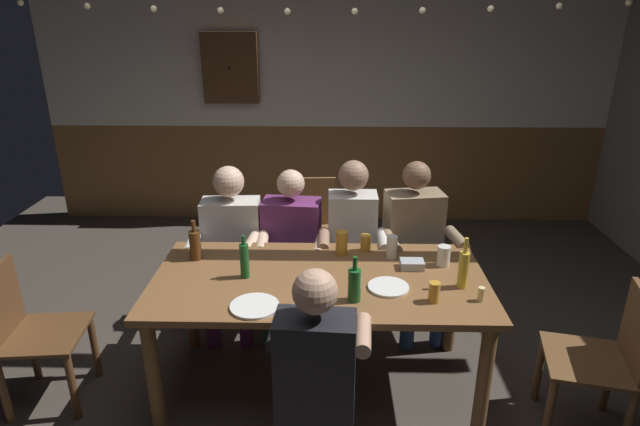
# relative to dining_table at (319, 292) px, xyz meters

# --- Properties ---
(ground_plane) EXTENTS (7.06, 7.06, 0.00)m
(ground_plane) POSITION_rel_dining_table_xyz_m (0.00, -0.04, -0.67)
(ground_plane) COLOR #423A33
(back_wall_upper) EXTENTS (5.88, 0.12, 1.43)m
(back_wall_upper) POSITION_rel_dining_table_xyz_m (0.00, 2.89, 1.09)
(back_wall_upper) COLOR silver
(back_wall_wainscot) EXTENTS (5.88, 0.12, 1.05)m
(back_wall_wainscot) POSITION_rel_dining_table_xyz_m (0.00, 2.89, -0.14)
(back_wall_wainscot) COLOR brown
(back_wall_wainscot) RESTS_ON ground_plane
(dining_table) EXTENTS (1.94, 0.96, 0.76)m
(dining_table) POSITION_rel_dining_table_xyz_m (0.00, 0.00, 0.00)
(dining_table) COLOR brown
(dining_table) RESTS_ON ground_plane
(person_0) EXTENTS (0.57, 0.55, 1.20)m
(person_0) POSITION_rel_dining_table_xyz_m (-0.65, 0.70, -0.00)
(person_0) COLOR silver
(person_0) RESTS_ON ground_plane
(person_1) EXTENTS (0.57, 0.55, 1.18)m
(person_1) POSITION_rel_dining_table_xyz_m (-0.22, 0.71, -0.02)
(person_1) COLOR #6B2D66
(person_1) RESTS_ON ground_plane
(person_2) EXTENTS (0.48, 0.51, 1.25)m
(person_2) POSITION_rel_dining_table_xyz_m (0.22, 0.71, 0.02)
(person_2) COLOR silver
(person_2) RESTS_ON ground_plane
(person_3) EXTENTS (0.57, 0.58, 1.24)m
(person_3) POSITION_rel_dining_table_xyz_m (0.66, 0.71, 0.01)
(person_3) COLOR #997F60
(person_3) RESTS_ON ground_plane
(person_4) EXTENTS (0.51, 0.52, 1.21)m
(person_4) POSITION_rel_dining_table_xyz_m (0.01, -0.70, -0.01)
(person_4) COLOR black
(person_4) RESTS_ON ground_plane
(chair_empty_near_right) EXTENTS (0.47, 0.47, 0.88)m
(chair_empty_near_right) POSITION_rel_dining_table_xyz_m (-0.09, 1.43, -0.19)
(chair_empty_near_right) COLOR brown
(chair_empty_near_right) RESTS_ON ground_plane
(chair_empty_near_left) EXTENTS (0.48, 0.48, 0.88)m
(chair_empty_near_left) POSITION_rel_dining_table_xyz_m (-1.68, -0.16, -0.19)
(chair_empty_near_left) COLOR brown
(chair_empty_near_left) RESTS_ON ground_plane
(chair_empty_far_end) EXTENTS (0.53, 0.53, 0.88)m
(chair_empty_far_end) POSITION_rel_dining_table_xyz_m (1.53, -0.34, -0.19)
(chair_empty_far_end) COLOR brown
(chair_empty_far_end) RESTS_ON ground_plane
(table_candle) EXTENTS (0.04, 0.04, 0.08)m
(table_candle) POSITION_rel_dining_table_xyz_m (0.87, -0.24, 0.14)
(table_candle) COLOR #F9E08C
(table_candle) RESTS_ON dining_table
(condiment_caddy) EXTENTS (0.14, 0.10, 0.05)m
(condiment_caddy) POSITION_rel_dining_table_xyz_m (0.55, 0.13, 0.12)
(condiment_caddy) COLOR #B2B7BC
(condiment_caddy) RESTS_ON dining_table
(plate_0) EXTENTS (0.23, 0.23, 0.01)m
(plate_0) POSITION_rel_dining_table_xyz_m (0.39, -0.12, 0.10)
(plate_0) COLOR white
(plate_0) RESTS_ON dining_table
(plate_1) EXTENTS (0.26, 0.26, 0.01)m
(plate_1) POSITION_rel_dining_table_xyz_m (-0.33, -0.34, 0.10)
(plate_1) COLOR white
(plate_1) RESTS_ON dining_table
(bottle_0) EXTENTS (0.06, 0.06, 0.30)m
(bottle_0) POSITION_rel_dining_table_xyz_m (0.80, -0.10, 0.21)
(bottle_0) COLOR gold
(bottle_0) RESTS_ON dining_table
(bottle_1) EXTENTS (0.05, 0.05, 0.26)m
(bottle_1) POSITION_rel_dining_table_xyz_m (-0.43, -0.00, 0.21)
(bottle_1) COLOR #195923
(bottle_1) RESTS_ON dining_table
(bottle_2) EXTENTS (0.07, 0.07, 0.26)m
(bottle_2) POSITION_rel_dining_table_xyz_m (-0.77, 0.23, 0.19)
(bottle_2) COLOR #593314
(bottle_2) RESTS_ON dining_table
(bottle_3) EXTENTS (0.07, 0.07, 0.26)m
(bottle_3) POSITION_rel_dining_table_xyz_m (0.19, -0.25, 0.19)
(bottle_3) COLOR #195923
(bottle_3) RESTS_ON dining_table
(pint_glass_0) EXTENTS (0.07, 0.07, 0.11)m
(pint_glass_0) POSITION_rel_dining_table_xyz_m (0.29, 0.37, 0.15)
(pint_glass_0) COLOR gold
(pint_glass_0) RESTS_ON dining_table
(pint_glass_1) EXTENTS (0.07, 0.07, 0.14)m
(pint_glass_1) POSITION_rel_dining_table_xyz_m (0.45, 0.27, 0.17)
(pint_glass_1) COLOR white
(pint_glass_1) RESTS_ON dining_table
(pint_glass_2) EXTENTS (0.08, 0.08, 0.15)m
(pint_glass_2) POSITION_rel_dining_table_xyz_m (0.13, 0.32, 0.17)
(pint_glass_2) COLOR gold
(pint_glass_2) RESTS_ON dining_table
(pint_glass_3) EXTENTS (0.06, 0.06, 0.11)m
(pint_glass_3) POSITION_rel_dining_table_xyz_m (0.61, -0.26, 0.15)
(pint_glass_3) COLOR gold
(pint_glass_3) RESTS_ON dining_table
(pint_glass_4) EXTENTS (0.08, 0.08, 0.13)m
(pint_glass_4) POSITION_rel_dining_table_xyz_m (0.75, 0.17, 0.16)
(pint_glass_4) COLOR white
(pint_glass_4) RESTS_ON dining_table
(wall_dart_cabinet) EXTENTS (0.56, 0.15, 0.70)m
(wall_dart_cabinet) POSITION_rel_dining_table_xyz_m (-0.96, 2.76, 0.99)
(wall_dart_cabinet) COLOR brown
(string_lights) EXTENTS (4.16, 0.04, 0.10)m
(string_lights) POSITION_rel_dining_table_xyz_m (0.00, 0.42, 1.56)
(string_lights) COLOR #F9EAB2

